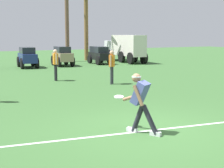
% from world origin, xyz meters
% --- Properties ---
extents(ground_plane, '(80.00, 80.00, 0.00)m').
position_xyz_m(ground_plane, '(0.00, 0.00, 0.00)').
color(ground_plane, '#36612E').
extents(field_line_paint, '(24.36, 3.16, 0.01)m').
position_xyz_m(field_line_paint, '(0.00, -0.08, 0.00)').
color(field_line_paint, white).
rests_on(field_line_paint, ground_plane).
extents(frisbee_thrower, '(0.57, 1.09, 1.42)m').
position_xyz_m(frisbee_thrower, '(-0.39, -0.14, 0.80)').
color(frisbee_thrower, '#23232D').
rests_on(frisbee_thrower, ground_plane).
extents(frisbee_in_flight, '(0.33, 0.33, 0.05)m').
position_xyz_m(frisbee_in_flight, '(-0.57, 0.57, 0.77)').
color(frisbee_in_flight, white).
extents(teammate_midfield, '(0.38, 0.41, 1.56)m').
position_xyz_m(teammate_midfield, '(2.73, 7.19, 0.94)').
color(teammate_midfield, '#33333D').
rests_on(teammate_midfield, ground_plane).
extents(teammate_deep, '(0.24, 0.50, 1.56)m').
position_xyz_m(teammate_deep, '(0.80, 9.50, 0.94)').
color(teammate_deep, black).
rests_on(teammate_deep, ground_plane).
extents(parked_car_slot_e, '(1.34, 2.42, 1.40)m').
position_xyz_m(parked_car_slot_e, '(1.24, 16.81, 0.74)').
color(parked_car_slot_e, navy).
rests_on(parked_car_slot_e, ground_plane).
extents(parked_car_slot_f, '(1.30, 2.40, 1.40)m').
position_xyz_m(parked_car_slot_f, '(3.81, 16.90, 0.74)').
color(parked_car_slot_f, '#998466').
rests_on(parked_car_slot_f, ground_plane).
extents(parked_car_slot_g, '(1.24, 2.44, 1.34)m').
position_xyz_m(parked_car_slot_g, '(6.89, 17.12, 0.72)').
color(parked_car_slot_g, black).
rests_on(parked_car_slot_g, ground_plane).
extents(box_truck, '(1.80, 5.98, 2.20)m').
position_xyz_m(box_truck, '(9.60, 17.84, 1.23)').
color(box_truck, silver).
rests_on(box_truck, ground_plane).
extents(palm_tree_far_left, '(3.63, 3.29, 6.54)m').
position_xyz_m(palm_tree_far_left, '(5.48, 20.33, 3.94)').
color(palm_tree_far_left, brown).
rests_on(palm_tree_far_left, ground_plane).
extents(palm_tree_left_of_centre, '(3.64, 3.37, 5.94)m').
position_xyz_m(palm_tree_left_of_centre, '(7.42, 20.78, 3.52)').
color(palm_tree_left_of_centre, brown).
rests_on(palm_tree_left_of_centre, ground_plane).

